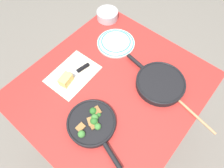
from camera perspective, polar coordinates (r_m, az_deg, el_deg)
The scene contains 10 objects.
ground_plane at distance 1.87m, azimuth 0.00°, elevation -12.07°, with size 14.00×14.00×0.00m, color slate.
dining_table_red at distance 1.26m, azimuth 0.00°, elevation -2.49°, with size 1.05×0.96×0.76m.
skillet_broccoli at distance 1.06m, azimuth -5.72°, elevation -11.10°, with size 0.26×0.40×0.07m.
skillet_eggs at distance 1.20m, azimuth 13.55°, elevation 0.31°, with size 0.29×0.42×0.04m.
wooden_spoon at distance 1.19m, azimuth 19.00°, elevation -4.87°, with size 0.10×0.38×0.02m.
parchment_sheet at distance 1.24m, azimuth -11.12°, elevation 2.80°, with size 0.31×0.23×0.00m.
grater_knife at distance 1.24m, azimuth -10.09°, elevation 3.36°, with size 0.26×0.07×0.02m.
cheese_block at distance 1.20m, azimuth -13.05°, elevation 1.17°, with size 0.09×0.07×0.05m.
dinner_plate_stack at distance 1.36m, azimuth 1.13°, elevation 11.82°, with size 0.25×0.25×0.03m.
prep_bowl_steel at distance 1.53m, azimuth -1.32°, elevation 19.13°, with size 0.15×0.15×0.06m.
Camera 1 is at (0.45, 0.38, 1.78)m, focal length 32.00 mm.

